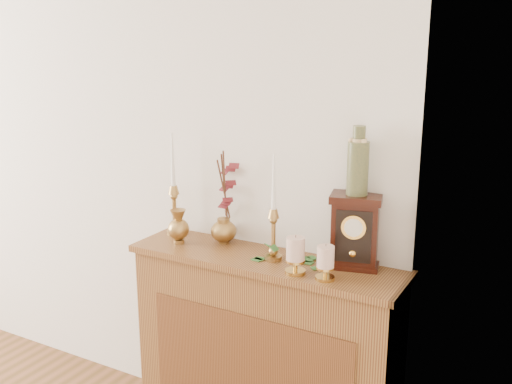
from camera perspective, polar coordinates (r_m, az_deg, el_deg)
The scene contains 10 objects.
console_shelf at distance 2.81m, azimuth 0.79°, elevation -15.69°, with size 1.24×0.34×0.93m.
candlestick_left at distance 2.88m, azimuth -7.81°, elevation -0.94°, with size 0.08×0.08×0.49m.
candlestick_center at distance 2.53m, azimuth 1.67°, elevation -3.26°, with size 0.08×0.08×0.46m.
bud_vase at distance 2.78m, azimuth -7.39°, elevation -3.30°, with size 0.10×0.10×0.16m.
ginger_jar at distance 2.75m, azimuth -2.73°, elevation -0.76°, with size 0.18×0.19×0.44m.
pillar_candle_left at distance 2.41m, azimuth 3.78°, elevation -5.86°, with size 0.08×0.08×0.16m.
pillar_candle_right at distance 2.36m, azimuth 6.63°, elevation -6.55°, with size 0.08×0.08×0.15m.
ivy_garland at distance 2.57m, azimuth 4.37°, elevation -6.23°, with size 0.42×0.16×0.07m.
mantel_clock at distance 2.49m, azimuth 9.40°, elevation -3.75°, with size 0.23×0.19×0.31m.
ceramic_vase at distance 2.42m, azimuth 9.68°, elevation 2.63°, with size 0.09×0.09×0.28m.
Camera 1 is at (2.55, -0.04, 1.85)m, focal length 42.00 mm.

